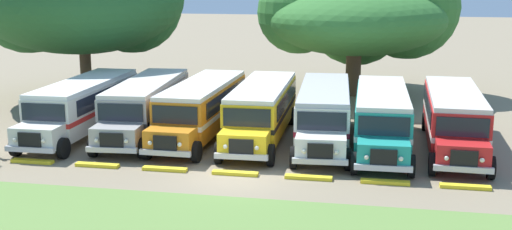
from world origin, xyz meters
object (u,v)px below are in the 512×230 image
at_px(parked_bus_slot_1, 146,104).
at_px(parked_bus_slot_6, 454,116).
at_px(parked_bus_slot_3, 262,109).
at_px(parked_bus_slot_2, 202,106).
at_px(parked_bus_slot_4, 324,111).
at_px(parked_bus_slot_0, 84,104).
at_px(broad_shade_tree, 361,15).
at_px(parked_bus_slot_5, 382,116).

bearing_deg(parked_bus_slot_1, parked_bus_slot_6, 85.57).
height_order(parked_bus_slot_1, parked_bus_slot_3, same).
bearing_deg(parked_bus_slot_2, parked_bus_slot_1, -89.22).
relative_size(parked_bus_slot_3, parked_bus_slot_6, 1.00).
relative_size(parked_bus_slot_1, parked_bus_slot_4, 1.00).
relative_size(parked_bus_slot_0, parked_bus_slot_4, 0.99).
bearing_deg(parked_bus_slot_4, parked_bus_slot_3, -95.02).
relative_size(parked_bus_slot_1, broad_shade_tree, 0.75).
height_order(parked_bus_slot_5, parked_bus_slot_6, same).
bearing_deg(parked_bus_slot_1, parked_bus_slot_0, -83.63).
relative_size(parked_bus_slot_4, broad_shade_tree, 0.75).
xyz_separation_m(parked_bus_slot_3, broad_shade_tree, (4.57, 14.38, 4.02)).
distance_m(parked_bus_slot_2, parked_bus_slot_6, 12.89).
relative_size(parked_bus_slot_3, broad_shade_tree, 0.74).
relative_size(parked_bus_slot_4, parked_bus_slot_5, 1.01).
distance_m(parked_bus_slot_4, parked_bus_slot_5, 2.92).
bearing_deg(parked_bus_slot_6, parked_bus_slot_5, -81.01).
xyz_separation_m(parked_bus_slot_0, parked_bus_slot_5, (15.83, 0.13, 0.00)).
bearing_deg(parked_bus_slot_6, broad_shade_tree, -159.01).
height_order(parked_bus_slot_0, parked_bus_slot_3, same).
height_order(parked_bus_slot_1, parked_bus_slot_5, same).
bearing_deg(parked_bus_slot_3, broad_shade_tree, 161.12).
height_order(parked_bus_slot_4, parked_bus_slot_5, same).
xyz_separation_m(parked_bus_slot_1, parked_bus_slot_3, (6.34, 0.04, 0.00)).
bearing_deg(parked_bus_slot_4, parked_bus_slot_6, 86.81).
bearing_deg(parked_bus_slot_0, parked_bus_slot_3, 93.22).
bearing_deg(parked_bus_slot_2, parked_bus_slot_5, 88.21).
relative_size(parked_bus_slot_0, parked_bus_slot_5, 1.00).
bearing_deg(parked_bus_slot_1, parked_bus_slot_2, 85.39).
relative_size(parked_bus_slot_0, broad_shade_tree, 0.74).
xyz_separation_m(parked_bus_slot_1, parked_bus_slot_6, (15.99, -0.04, 0.00)).
distance_m(parked_bus_slot_5, broad_shade_tree, 15.52).
height_order(parked_bus_slot_2, parked_bus_slot_6, same).
bearing_deg(parked_bus_slot_4, parked_bus_slot_1, -93.69).
height_order(parked_bus_slot_2, parked_bus_slot_3, same).
distance_m(parked_bus_slot_3, broad_shade_tree, 15.61).
bearing_deg(parked_bus_slot_6, parked_bus_slot_4, -88.23).
height_order(parked_bus_slot_0, parked_bus_slot_5, same).
height_order(parked_bus_slot_1, parked_bus_slot_2, same).
relative_size(parked_bus_slot_0, parked_bus_slot_2, 1.00).
xyz_separation_m(parked_bus_slot_1, parked_bus_slot_2, (3.10, -0.02, 0.00)).
bearing_deg(parked_bus_slot_4, parked_bus_slot_5, 78.09).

